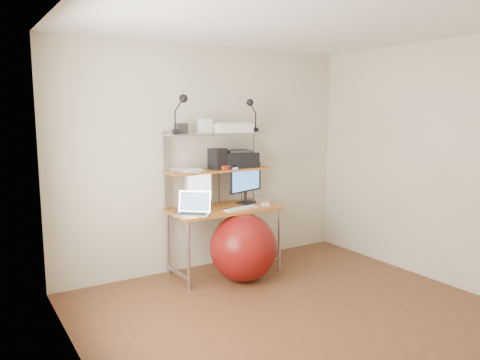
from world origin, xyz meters
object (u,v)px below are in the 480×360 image
at_px(monitor_black, 246,180).
at_px(exercise_ball, 244,248).
at_px(printer, 238,159).
at_px(monitor_silver, 199,189).
at_px(laptop, 194,209).

bearing_deg(monitor_black, exercise_ball, -143.27).
xyz_separation_m(monitor_black, printer, (-0.06, 0.07, 0.24)).
relative_size(monitor_silver, exercise_ball, 0.58).
relative_size(monitor_black, exercise_ball, 0.74).
height_order(printer, exercise_ball, printer).
xyz_separation_m(monitor_black, laptop, (-0.76, -0.21, -0.22)).
bearing_deg(monitor_black, monitor_silver, 160.69).
bearing_deg(exercise_ball, monitor_silver, 127.49).
bearing_deg(exercise_ball, laptop, 158.56).
relative_size(monitor_silver, monitor_black, 0.78).
bearing_deg(monitor_silver, printer, -8.55).
distance_m(monitor_black, laptop, 0.81).
bearing_deg(printer, laptop, -152.80).
height_order(monitor_silver, laptop, monitor_silver).
xyz_separation_m(monitor_black, exercise_ball, (-0.28, -0.40, -0.65)).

